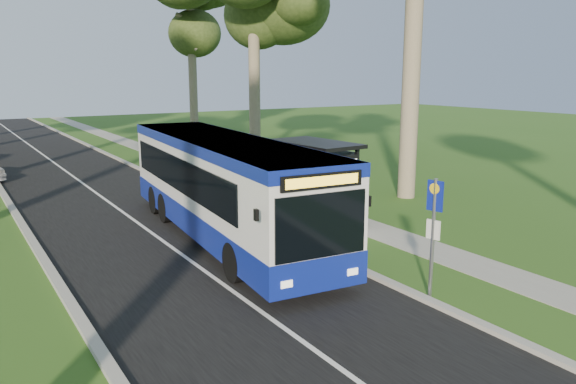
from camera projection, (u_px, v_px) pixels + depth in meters
The scene contains 11 objects.
ground at pixel (357, 271), 15.01m from camera, with size 120.00×120.00×0.00m, color #325B1C.
road at pixel (121, 211), 21.47m from camera, with size 7.00×100.00×0.02m, color black.
kerb_east at pixel (205, 199), 23.28m from camera, with size 0.25×100.00×0.12m, color #9E9B93.
kerb_west at pixel (20, 222), 19.64m from camera, with size 0.25×100.00×0.12m, color #9E9B93.
centre_line at pixel (120, 210), 21.47m from camera, with size 0.12×100.00×0.01m, color white.
footpath at pixel (267, 192), 24.85m from camera, with size 1.50×100.00×0.02m, color gray.
bus at pixel (223, 188), 17.56m from camera, with size 3.56×12.28×3.21m.
bus_stop_sign at pixel (433, 225), 12.87m from camera, with size 0.13×0.40×2.85m.
bus_shelter at pixel (326, 167), 19.19m from camera, with size 2.03×3.44×2.85m.
litter_bin at pixel (334, 225), 17.74m from camera, with size 0.54×0.54×0.94m.
tree_east_d at pixel (190, 7), 41.93m from camera, with size 5.20×5.20×13.46m.
Camera 1 is at (-9.14, -11.07, 5.19)m, focal length 35.00 mm.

